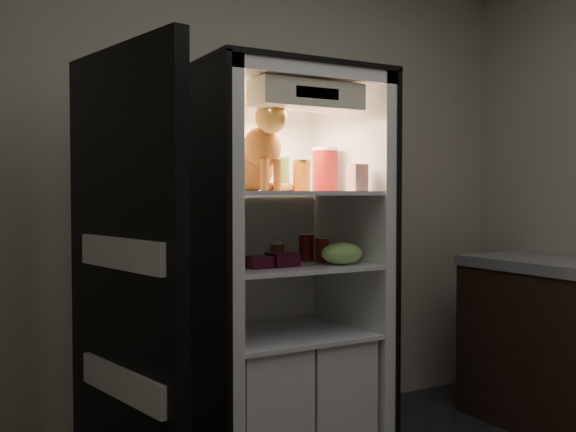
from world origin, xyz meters
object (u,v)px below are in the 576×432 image
cream_carton (357,178)px  soda_can_c (323,250)px  salsa_jar (301,176)px  mayo_tub (274,179)px  pepper_jar (325,169)px  grape_bag (342,253)px  parmesan_shaker (283,174)px  soda_can_a (306,247)px  soda_can_b (322,249)px  berry_box_right (282,260)px  refrigerator (278,292)px  berry_box_left (258,262)px  tabby_cat (256,156)px  condiment_jar (277,252)px

cream_carton → soda_can_c: 0.40m
salsa_jar → mayo_tub: bearing=110.4°
salsa_jar → pepper_jar: bearing=19.8°
salsa_jar → soda_can_c: (0.10, -0.04, -0.37)m
pepper_jar → grape_bag: size_ratio=1.06×
parmesan_shaker → pepper_jar: pepper_jar is taller
soda_can_a → soda_can_b: bearing=7.0°
pepper_jar → mayo_tub: bearing=156.5°
soda_can_a → berry_box_right: bearing=-145.7°
mayo_tub → berry_box_right: (-0.10, -0.27, -0.38)m
refrigerator → salsa_jar: size_ratio=12.34×
soda_can_a → soda_can_c: 0.10m
parmesan_shaker → berry_box_right: 0.43m
pepper_jar → berry_box_left: (-0.47, -0.17, -0.44)m
soda_can_a → soda_can_b: 0.10m
refrigerator → pepper_jar: refrigerator is taller
salsa_jar → cream_carton: size_ratio=1.20×
parmesan_shaker → pepper_jar: size_ratio=0.73×
pepper_jar → soda_can_c: pepper_jar is taller
salsa_jar → parmesan_shaker: bearing=166.1°
salsa_jar → soda_can_c: size_ratio=1.25×
soda_can_a → grape_bag: bearing=-74.1°
tabby_cat → salsa_jar: tabby_cat is taller
tabby_cat → cream_carton: tabby_cat is taller
parmesan_shaker → berry_box_right: parmesan_shaker is taller
tabby_cat → salsa_jar: 0.26m
refrigerator → parmesan_shaker: size_ratio=11.49×
soda_can_c → berry_box_right: (-0.26, -0.06, -0.03)m
salsa_jar → cream_carton: (0.18, -0.21, -0.01)m
mayo_tub → berry_box_right: size_ratio=1.00×
cream_carton → soda_can_c: bearing=117.2°
mayo_tub → soda_can_b: (0.22, -0.11, -0.36)m
parmesan_shaker → salsa_jar: (0.09, -0.02, -0.01)m
parmesan_shaker → grape_bag: bearing=-42.7°
tabby_cat → pepper_jar: tabby_cat is taller
condiment_jar → berry_box_left: size_ratio=0.92×
salsa_jar → cream_carton: salsa_jar is taller
condiment_jar → berry_box_left: (-0.21, -0.20, -0.02)m
salsa_jar → soda_can_a: bearing=40.8°
soda_can_b → berry_box_left: bearing=-159.0°
condiment_jar → soda_can_a: bearing=-16.2°
grape_bag → berry_box_left: bearing=171.2°
berry_box_left → condiment_jar: bearing=44.4°
pepper_jar → soda_can_b: pepper_jar is taller
refrigerator → condiment_jar: (0.01, 0.03, 0.20)m
berry_box_left → parmesan_shaker: bearing=33.6°
soda_can_c → berry_box_left: 0.40m
salsa_jar → pepper_jar: pepper_jar is taller
refrigerator → soda_can_c: size_ratio=15.47×
soda_can_a → soda_can_c: bearing=-67.4°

